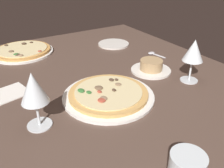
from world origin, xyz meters
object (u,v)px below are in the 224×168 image
at_px(ramekin_on_saucer, 151,67).
at_px(wine_glass_far, 34,89).
at_px(pizza_main, 108,94).
at_px(paper_menu, 2,96).
at_px(wine_glass_near, 194,52).
at_px(side_plate, 114,44).
at_px(pizza_side, 23,51).
at_px(spoon, 153,54).

height_order(ramekin_on_saucer, wine_glass_far, wine_glass_far).
xyz_separation_m(pizza_main, paper_menu, (-0.21, -0.33, -0.01)).
relative_size(wine_glass_far, wine_glass_near, 1.02).
xyz_separation_m(pizza_main, wine_glass_far, (0.03, -0.26, 0.11)).
bearing_deg(side_plate, pizza_side, -106.43).
distance_m(pizza_side, wine_glass_near, 0.85).
relative_size(pizza_side, ramekin_on_saucer, 1.77).
bearing_deg(wine_glass_near, pizza_main, -100.14).
distance_m(pizza_main, wine_glass_far, 0.29).
xyz_separation_m(wine_glass_far, spoon, (-0.27, 0.67, -0.12)).
height_order(ramekin_on_saucer, wine_glass_near, wine_glass_near).
distance_m(pizza_side, wine_glass_far, 0.66).
bearing_deg(wine_glass_far, side_plate, 130.90).
bearing_deg(spoon, pizza_main, -60.09).
relative_size(pizza_side, wine_glass_far, 1.75).
relative_size(pizza_main, paper_menu, 1.81).
relative_size(pizza_side, paper_menu, 1.69).
xyz_separation_m(side_plate, spoon, (0.24, 0.09, 0.00)).
relative_size(wine_glass_far, side_plate, 1.01).
height_order(wine_glass_near, paper_menu, wine_glass_near).
xyz_separation_m(ramekin_on_saucer, wine_glass_near, (0.15, 0.07, 0.10)).
relative_size(pizza_main, spoon, 3.18).
relative_size(pizza_side, spoon, 2.97).
distance_m(ramekin_on_saucer, spoon, 0.20).
height_order(pizza_main, wine_glass_far, wine_glass_far).
xyz_separation_m(wine_glass_far, wine_glass_near, (0.03, 0.61, -0.00)).
bearing_deg(pizza_side, pizza_main, 14.01).
distance_m(ramekin_on_saucer, paper_menu, 0.61).
bearing_deg(wine_glass_far, ramekin_on_saucer, 102.64).
relative_size(pizza_main, pizza_side, 1.07).
bearing_deg(pizza_side, side_plate, 73.57).
relative_size(ramekin_on_saucer, wine_glass_near, 1.01).
distance_m(wine_glass_far, side_plate, 0.78).
height_order(pizza_main, paper_menu, pizza_main).
height_order(pizza_side, wine_glass_near, wine_glass_near).
bearing_deg(paper_menu, wine_glass_near, 55.03).
distance_m(wine_glass_near, paper_menu, 0.74).
distance_m(pizza_side, spoon, 0.68).
bearing_deg(ramekin_on_saucer, spoon, 136.64).
distance_m(side_plate, paper_menu, 0.70).
bearing_deg(paper_menu, pizza_main, 44.19).
height_order(wine_glass_near, spoon, wine_glass_near).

